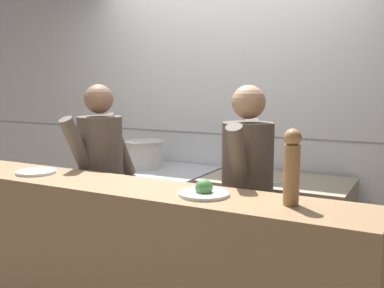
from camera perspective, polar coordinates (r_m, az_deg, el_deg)
name	(u,v)px	position (r m, az deg, el deg)	size (l,w,h in m)	color
wall_back_tiled	(229,117)	(3.91, 4.77, 3.45)	(8.00, 0.06, 2.60)	white
oven_range	(154,217)	(3.97, -4.88, -9.22)	(1.01, 0.71, 0.87)	#38383D
prep_counter	(276,237)	(3.52, 10.64, -11.50)	(1.06, 0.65, 0.88)	gray
pass_counter	(131,270)	(2.77, -7.71, -15.53)	(2.74, 0.45, 1.01)	#93704C
stock_pot	(144,153)	(3.88, -6.18, -1.19)	(0.35, 0.35, 0.23)	beige
chefs_knife	(256,180)	(3.33, 8.10, -4.51)	(0.34, 0.05, 0.02)	#B7BABF
plated_dish_main	(36,172)	(3.10, -19.22, -3.38)	(0.26, 0.26, 0.02)	white
plated_dish_appetiser	(204,191)	(2.36, 1.53, -6.04)	(0.27, 0.27, 0.09)	white
pepper_mill	(292,165)	(2.20, 12.56, -2.67)	(0.08, 0.08, 0.37)	#AD7A47
chef_head_cook	(101,180)	(3.38, -11.47, -4.56)	(0.37, 0.69, 1.58)	black
chef_sous	(247,197)	(2.86, 6.99, -6.72)	(0.35, 0.69, 1.58)	black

